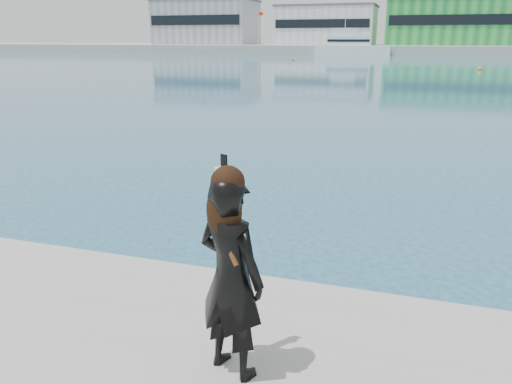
% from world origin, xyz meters
% --- Properties ---
extents(ground, '(500.00, 500.00, 0.00)m').
position_xyz_m(ground, '(0.00, 0.00, 0.00)').
color(ground, navy).
rests_on(ground, ground).
extents(far_quay, '(320.00, 40.00, 2.00)m').
position_xyz_m(far_quay, '(0.00, 130.00, 1.00)').
color(far_quay, '#9E9E99').
rests_on(far_quay, ground).
extents(warehouse_grey_left, '(26.52, 16.36, 11.50)m').
position_xyz_m(warehouse_grey_left, '(-55.00, 127.98, 7.76)').
color(warehouse_grey_left, gray).
rests_on(warehouse_grey_left, far_quay).
extents(warehouse_white, '(24.48, 15.35, 9.50)m').
position_xyz_m(warehouse_white, '(-22.00, 127.98, 6.76)').
color(warehouse_white, silver).
rests_on(warehouse_white, far_quay).
extents(warehouse_green, '(30.60, 16.36, 10.50)m').
position_xyz_m(warehouse_green, '(8.00, 127.98, 7.26)').
color(warehouse_green, '#20823A').
rests_on(warehouse_green, far_quay).
extents(flagpole_left, '(1.28, 0.16, 8.00)m').
position_xyz_m(flagpole_left, '(-37.91, 121.00, 6.54)').
color(flagpole_left, silver).
rests_on(flagpole_left, far_quay).
extents(motor_yacht, '(16.37, 6.07, 7.46)m').
position_xyz_m(motor_yacht, '(-13.44, 110.08, 2.10)').
color(motor_yacht, white).
rests_on(motor_yacht, ground).
extents(buoy_far, '(0.50, 0.50, 0.50)m').
position_xyz_m(buoy_far, '(-19.18, 80.78, 0.00)').
color(buoy_far, '#EDA60C').
rests_on(buoy_far, ground).
extents(buoy_extra, '(0.50, 0.50, 0.50)m').
position_xyz_m(buoy_extra, '(8.23, 61.53, 0.00)').
color(buoy_extra, '#EDA60C').
rests_on(buoy_extra, ground).
extents(woman, '(0.77, 0.64, 1.92)m').
position_xyz_m(woman, '(-0.01, -0.86, 1.77)').
color(woman, black).
rests_on(woman, near_quay).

